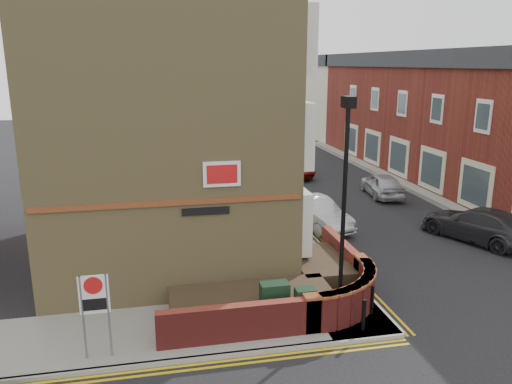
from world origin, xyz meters
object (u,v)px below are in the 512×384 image
(lamppost, at_px, (344,210))
(silver_car_near, at_px, (316,213))
(utility_cabinet_large, at_px, (274,303))
(zone_sign, at_px, (95,301))

(lamppost, distance_m, silver_car_near, 8.90)
(lamppost, bearing_deg, utility_cabinet_large, 176.99)
(utility_cabinet_large, xyz_separation_m, silver_car_near, (3.90, 8.16, -0.03))
(lamppost, xyz_separation_m, zone_sign, (-6.60, -0.70, -1.70))
(lamppost, height_order, silver_car_near, lamppost)
(lamppost, relative_size, utility_cabinet_large, 5.25)
(lamppost, height_order, zone_sign, lamppost)
(zone_sign, bearing_deg, lamppost, 6.07)
(lamppost, xyz_separation_m, utility_cabinet_large, (-1.90, 0.10, -2.62))
(lamppost, xyz_separation_m, silver_car_near, (2.00, 8.26, -2.66))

